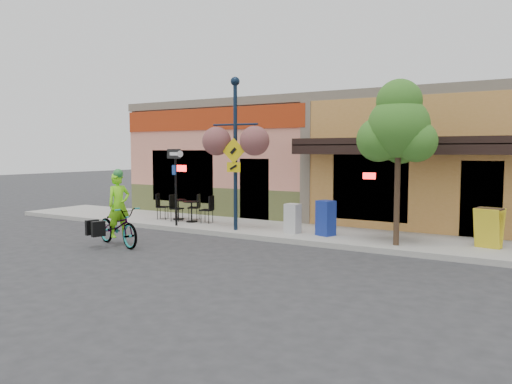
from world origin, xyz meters
TOP-DOWN VIEW (x-y plane):
  - ground at (0.00, 0.00)m, footprint 90.00×90.00m
  - sidewalk at (0.00, 2.00)m, footprint 24.00×3.00m
  - curb at (0.00, 0.55)m, footprint 24.00×0.12m
  - building at (0.00, 7.50)m, footprint 18.20×8.20m
  - bicycle at (-3.95, -2.12)m, footprint 2.15×1.23m
  - cyclist_rider at (-3.90, -2.12)m, footprint 0.57×0.72m
  - lamp_post at (-2.21, 1.02)m, footprint 1.55×0.78m
  - one_way_sign at (-4.35, 0.76)m, footprint 0.95×0.58m
  - cafe_set_left at (-4.44, 1.66)m, footprint 1.66×1.02m
  - cafe_set_right at (-5.25, 1.92)m, footprint 1.72×1.29m
  - newspaper_box_blue at (0.56, 1.51)m, footprint 0.56×0.53m
  - newspaper_box_grey at (-0.45, 1.42)m, footprint 0.43×0.39m
  - street_tree at (2.70, 1.10)m, footprint 2.16×2.16m
  - sandwich_board at (4.74, 1.77)m, footprint 0.68×0.56m

SIDE VIEW (x-z plane):
  - ground at x=0.00m, z-range 0.00..0.00m
  - sidewalk at x=0.00m, z-range 0.00..0.15m
  - curb at x=0.00m, z-range 0.00..0.15m
  - bicycle at x=-3.95m, z-range 0.00..1.07m
  - newspaper_box_grey at x=-0.45m, z-range 0.15..1.02m
  - cafe_set_right at x=-5.25m, z-range 0.15..1.07m
  - cafe_set_left at x=-4.44m, z-range 0.15..1.08m
  - newspaper_box_blue at x=0.56m, z-range 0.15..1.16m
  - sandwich_board at x=4.74m, z-range 0.15..1.16m
  - cyclist_rider at x=-3.90m, z-range 0.00..1.73m
  - one_way_sign at x=-4.35m, z-range 0.15..2.63m
  - building at x=0.00m, z-range 0.00..4.50m
  - street_tree at x=2.70m, z-range 0.15..4.43m
  - lamp_post at x=-2.21m, z-range 0.15..4.80m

